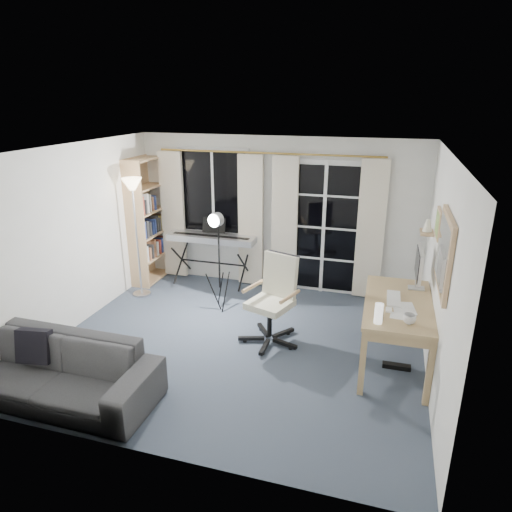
{
  "coord_description": "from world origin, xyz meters",
  "views": [
    {
      "loc": [
        1.67,
        -4.79,
        2.96
      ],
      "look_at": [
        0.14,
        0.35,
        1.07
      ],
      "focal_mm": 32.0,
      "sensor_mm": 36.0,
      "label": 1
    }
  ],
  "objects": [
    {
      "name": "sofa",
      "position": [
        -1.45,
        -1.55,
        0.42
      ],
      "size": [
        2.13,
        0.63,
        0.83
      ],
      "rotation": [
        0.0,
        0.0,
        -0.01
      ],
      "color": "#2E2F31",
      "rests_on": "floor"
    },
    {
      "name": "mug",
      "position": [
        1.98,
        -0.4,
        0.85
      ],
      "size": [
        0.13,
        0.1,
        0.13
      ],
      "primitive_type": "imported",
      "rotation": [
        0.0,
        0.0,
        0.02
      ],
      "color": "silver",
      "rests_on": "desk"
    },
    {
      "name": "wall_mirror",
      "position": [
        2.22,
        -0.35,
        1.55
      ],
      "size": [
        0.04,
        0.94,
        0.74
      ],
      "color": "tan",
      "rests_on": "floor"
    },
    {
      "name": "monitor",
      "position": [
        2.08,
        0.55,
        1.08
      ],
      "size": [
        0.19,
        0.57,
        0.49
      ],
      "rotation": [
        0.0,
        0.0,
        0.02
      ],
      "color": "silver",
      "rests_on": "desk"
    },
    {
      "name": "studio_light",
      "position": [
        -0.58,
        0.86,
        1.19
      ],
      "size": [
        0.31,
        0.32,
        1.48
      ],
      "rotation": [
        0.0,
        0.0,
        -0.25
      ],
      "color": "black",
      "rests_on": "floor"
    },
    {
      "name": "wall_shelf",
      "position": [
        2.16,
        1.05,
        1.41
      ],
      "size": [
        0.16,
        0.3,
        0.18
      ],
      "color": "tan",
      "rests_on": "floor"
    },
    {
      "name": "floor",
      "position": [
        0.0,
        0.0,
        -0.01
      ],
      "size": [
        4.5,
        4.0,
        0.02
      ],
      "primitive_type": "cube",
      "color": "#3A4755",
      "rests_on": "ground"
    },
    {
      "name": "desk_clutter",
      "position": [
        1.82,
        -0.14,
        0.62
      ],
      "size": [
        0.46,
        0.9,
        1.0
      ],
      "rotation": [
        0.0,
        0.0,
        0.02
      ],
      "color": "white",
      "rests_on": "desk"
    },
    {
      "name": "window",
      "position": [
        -1.05,
        1.97,
        1.5
      ],
      "size": [
        1.2,
        0.08,
        1.4
      ],
      "color": "white",
      "rests_on": "floor"
    },
    {
      "name": "framed_print",
      "position": [
        2.23,
        0.55,
        1.6
      ],
      "size": [
        0.03,
        0.42,
        0.32
      ],
      "color": "tan",
      "rests_on": "floor"
    },
    {
      "name": "french_door",
      "position": [
        0.75,
        1.97,
        1.03
      ],
      "size": [
        1.32,
        0.09,
        2.11
      ],
      "color": "white",
      "rests_on": "floor"
    },
    {
      "name": "keyboard_piano",
      "position": [
        -1.0,
        1.7,
        0.79
      ],
      "size": [
        1.43,
        0.69,
        1.04
      ],
      "rotation": [
        0.0,
        0.0,
        0.0
      ],
      "color": "black",
      "rests_on": "floor"
    },
    {
      "name": "torchiere_lamp",
      "position": [
        -1.93,
        1.0,
        1.48
      ],
      "size": [
        0.37,
        0.37,
        1.84
      ],
      "rotation": [
        0.0,
        0.0,
        -0.31
      ],
      "color": "#B2B2B7",
      "rests_on": "floor"
    },
    {
      "name": "office_chair",
      "position": [
        0.42,
        0.29,
        0.65
      ],
      "size": [
        0.77,
        0.78,
        1.11
      ],
      "rotation": [
        0.0,
        0.0,
        -0.33
      ],
      "color": "black",
      "rests_on": "floor"
    },
    {
      "name": "bookshelf",
      "position": [
        -2.13,
        1.68,
        0.97
      ],
      "size": [
        0.33,
        0.96,
        2.05
      ],
      "rotation": [
        0.0,
        0.0,
        0.0
      ],
      "color": "tan",
      "rests_on": "floor"
    },
    {
      "name": "curtains",
      "position": [
        -0.14,
        1.88,
        1.09
      ],
      "size": [
        3.6,
        0.07,
        2.13
      ],
      "color": "gold",
      "rests_on": "floor"
    },
    {
      "name": "desk",
      "position": [
        1.88,
        0.1,
        0.69
      ],
      "size": [
        0.76,
        1.48,
        0.79
      ],
      "rotation": [
        0.0,
        0.0,
        0.02
      ],
      "color": "tan",
      "rests_on": "floor"
    }
  ]
}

